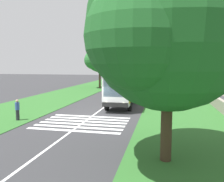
% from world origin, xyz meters
% --- Properties ---
extents(ground, '(160.00, 160.00, 0.00)m').
position_xyz_m(ground, '(0.00, 0.00, 0.00)').
color(ground, '#333335').
extents(grass_verge_left, '(120.00, 8.00, 0.04)m').
position_xyz_m(grass_verge_left, '(15.00, 8.20, 0.02)').
color(grass_verge_left, '#2D6628').
rests_on(grass_verge_left, ground).
extents(grass_verge_right, '(120.00, 8.00, 0.04)m').
position_xyz_m(grass_verge_right, '(15.00, -8.20, 0.02)').
color(grass_verge_right, '#2D6628').
rests_on(grass_verge_right, ground).
extents(centre_line, '(110.00, 0.16, 0.01)m').
position_xyz_m(centre_line, '(15.00, 0.00, 0.00)').
color(centre_line, silver).
rests_on(centre_line, ground).
extents(coach_bus, '(11.16, 2.62, 3.73)m').
position_xyz_m(coach_bus, '(6.01, -1.80, 2.15)').
color(coach_bus, white).
rests_on(coach_bus, ground).
extents(zebra_crossing, '(4.95, 6.80, 0.01)m').
position_xyz_m(zebra_crossing, '(-3.27, 0.00, 0.00)').
color(zebra_crossing, silver).
rests_on(zebra_crossing, ground).
extents(trailing_car_0, '(4.30, 1.78, 1.43)m').
position_xyz_m(trailing_car_0, '(22.35, -1.62, 0.67)').
color(trailing_car_0, navy).
rests_on(trailing_car_0, ground).
extents(trailing_car_1, '(4.30, 1.78, 1.43)m').
position_xyz_m(trailing_car_1, '(29.11, 1.57, 0.67)').
color(trailing_car_1, '#145933').
rests_on(trailing_car_1, ground).
extents(trailing_minibus_0, '(6.00, 2.14, 2.53)m').
position_xyz_m(trailing_minibus_0, '(38.61, -1.59, 1.55)').
color(trailing_minibus_0, teal).
rests_on(trailing_minibus_0, ground).
extents(roadside_tree_left_0, '(6.50, 5.44, 8.46)m').
position_xyz_m(roadside_tree_left_0, '(23.76, 6.09, 5.63)').
color(roadside_tree_left_0, '#4C3826').
rests_on(roadside_tree_left_0, grass_verge_left).
extents(roadside_tree_left_1, '(8.46, 7.19, 11.02)m').
position_xyz_m(roadside_tree_left_1, '(61.00, 5.35, 7.27)').
color(roadside_tree_left_1, '#4C3826').
rests_on(roadside_tree_left_1, grass_verge_left).
extents(roadside_tree_left_2, '(5.94, 5.02, 9.59)m').
position_xyz_m(roadside_tree_left_2, '(53.02, 5.18, 6.96)').
color(roadside_tree_left_2, brown).
rests_on(roadside_tree_left_2, grass_verge_left).
extents(roadside_tree_right_0, '(8.14, 6.55, 11.27)m').
position_xyz_m(roadside_tree_right_0, '(52.21, -5.82, 7.89)').
color(roadside_tree_right_0, '#3D2D1E').
rests_on(roadside_tree_right_0, grass_verge_right).
extents(roadside_tree_right_1, '(5.81, 4.76, 9.53)m').
position_xyz_m(roadside_tree_right_1, '(21.50, -5.99, 7.03)').
color(roadside_tree_right_1, '#4C3826').
rests_on(roadside_tree_right_1, grass_verge_right).
extents(roadside_tree_right_2, '(8.60, 7.44, 9.84)m').
position_xyz_m(roadside_tree_right_2, '(-9.19, -6.08, 5.98)').
color(roadside_tree_right_2, '#3D2D1E').
rests_on(roadside_tree_right_2, grass_verge_right).
extents(utility_pole, '(0.24, 1.40, 8.48)m').
position_xyz_m(utility_pole, '(13.72, -4.76, 4.42)').
color(utility_pole, '#473828').
rests_on(utility_pole, grass_verge_right).
extents(roadside_wall, '(70.00, 0.40, 1.11)m').
position_xyz_m(roadside_wall, '(20.00, -11.60, 0.60)').
color(roadside_wall, gray).
rests_on(roadside_wall, grass_verge_right).
extents(pedestrian, '(0.34, 0.34, 1.69)m').
position_xyz_m(pedestrian, '(-3.70, 5.41, 0.91)').
color(pedestrian, '#26262D').
rests_on(pedestrian, grass_verge_left).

